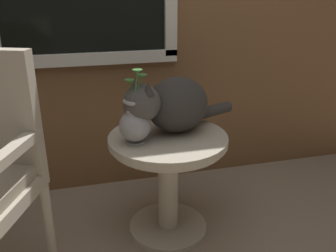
{
  "coord_description": "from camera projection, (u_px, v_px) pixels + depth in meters",
  "views": [
    {
      "loc": [
        -0.29,
        -1.27,
        1.22
      ],
      "look_at": [
        0.11,
        0.28,
        0.6
      ],
      "focal_mm": 38.25,
      "sensor_mm": 36.0,
      "label": 1
    }
  ],
  "objects": [
    {
      "name": "wicker_side_table",
      "position": [
        168.0,
        165.0,
        1.79
      ],
      "size": [
        0.58,
        0.58,
        0.55
      ],
      "color": "#B2A893",
      "rests_on": "ground_plane"
    },
    {
      "name": "cat",
      "position": [
        172.0,
        104.0,
        1.72
      ],
      "size": [
        0.62,
        0.37,
        0.29
      ],
      "color": "#33302D",
      "rests_on": "wicker_side_table"
    },
    {
      "name": "pewter_vase_with_ivy",
      "position": [
        135.0,
        122.0,
        1.61
      ],
      "size": [
        0.14,
        0.14,
        0.35
      ],
      "color": "#99999E",
      "rests_on": "wicker_side_table"
    }
  ]
}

